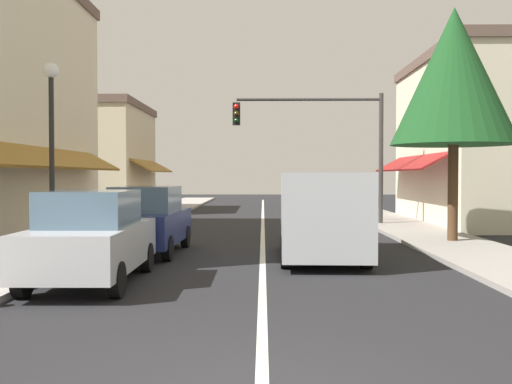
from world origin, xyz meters
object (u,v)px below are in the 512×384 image
at_px(van_in_lane, 321,212).
at_px(tree_right_near, 454,77).
at_px(parked_car_nearest_left, 91,238).
at_px(parked_car_second_left, 147,220).
at_px(traffic_signal_mast_arm, 327,133).
at_px(street_lamp_left_near, 52,128).

height_order(van_in_lane, tree_right_near, tree_right_near).
bearing_deg(van_in_lane, tree_right_near, 37.31).
relative_size(parked_car_nearest_left, tree_right_near, 0.59).
bearing_deg(parked_car_second_left, parked_car_nearest_left, -91.28).
bearing_deg(tree_right_near, van_in_lane, -144.25).
relative_size(traffic_signal_mast_arm, street_lamp_left_near, 1.30).
bearing_deg(traffic_signal_mast_arm, parked_car_nearest_left, -114.35).
relative_size(parked_car_second_left, tree_right_near, 0.59).
bearing_deg(street_lamp_left_near, parked_car_second_left, 38.06).
height_order(parked_car_nearest_left, tree_right_near, tree_right_near).
relative_size(van_in_lane, tree_right_near, 0.74).
xyz_separation_m(parked_car_second_left, van_in_lane, (4.48, -0.83, 0.27)).
bearing_deg(van_in_lane, parked_car_second_left, 171.02).
distance_m(traffic_signal_mast_arm, street_lamp_left_near, 12.65).
distance_m(street_lamp_left_near, tree_right_near, 11.41).
bearing_deg(parked_car_nearest_left, traffic_signal_mast_arm, 65.09).
bearing_deg(traffic_signal_mast_arm, parked_car_second_left, -123.17).
bearing_deg(parked_car_nearest_left, parked_car_second_left, 86.58).
xyz_separation_m(van_in_lane, tree_right_near, (4.21, 3.03, 3.83)).
bearing_deg(parked_car_second_left, traffic_signal_mast_arm, 58.40).
distance_m(parked_car_nearest_left, street_lamp_left_near, 4.00).
distance_m(parked_car_nearest_left, van_in_lane, 5.84).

